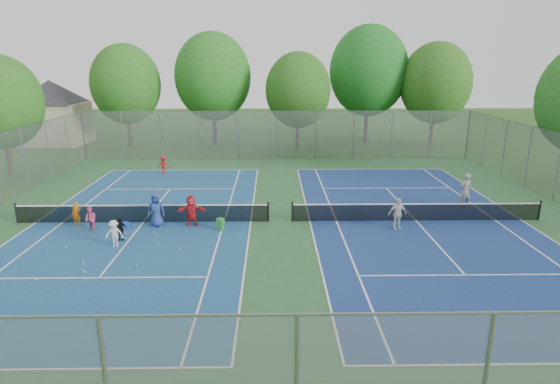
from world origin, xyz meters
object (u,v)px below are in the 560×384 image
at_px(net_left, 143,214).
at_px(instructor, 465,191).
at_px(net_right, 416,212).
at_px(ball_crate, 125,225).
at_px(ball_hopper, 220,224).

distance_m(net_left, instructor, 17.42).
bearing_deg(net_right, instructor, 31.89).
xyz_separation_m(ball_crate, ball_hopper, (4.72, -0.35, 0.15)).
bearing_deg(net_right, ball_hopper, -173.29).
height_order(ball_hopper, instructor, instructor).
distance_m(net_right, instructor, 3.92).
bearing_deg(ball_crate, net_left, 51.01).
height_order(net_left, instructor, instructor).
xyz_separation_m(net_left, ball_crate, (-0.67, -0.83, -0.31)).
xyz_separation_m(net_right, instructor, (3.29, 2.05, 0.56)).
relative_size(net_left, net_right, 1.00).
distance_m(ball_hopper, instructor, 13.65).
distance_m(net_left, net_right, 14.00).
bearing_deg(instructor, ball_crate, -3.65).
bearing_deg(instructor, ball_hopper, 0.92).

